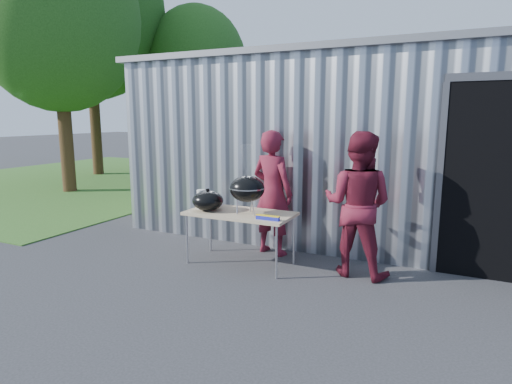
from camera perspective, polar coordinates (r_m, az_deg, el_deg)
The scene contains 14 objects.
ground at distance 5.33m, azimuth -2.09°, elevation -12.85°, with size 80.00×80.00×0.00m, color #2C2C2E.
building at distance 9.04m, azimuth 17.01°, elevation 6.24°, with size 8.20×6.20×3.10m.
grass_patch at distance 15.45m, azimuth -21.60°, elevation 1.69°, with size 10.00×12.00×0.02m, color #2D591E.
tree_left at distance 13.12m, azimuth -25.04°, elevation 20.40°, with size 4.29×4.29×7.10m.
tree_mid at distance 16.73m, azimuth -21.48°, elevation 21.50°, with size 5.17×5.17×8.56m.
tree_far at distance 16.08m, azimuth -7.93°, elevation 16.38°, with size 3.59×3.59×5.94m.
folding_table at distance 6.00m, azimuth -2.12°, elevation -3.08°, with size 1.50×0.75×0.75m.
kettle_grill at distance 5.82m, azimuth -1.19°, elevation 1.07°, with size 0.49×0.49×0.95m.
grill_lid at distance 6.11m, azimuth -6.44°, elevation -1.15°, with size 0.44×0.44×0.32m.
paper_towels at distance 6.23m, azimuth -7.34°, elevation -0.98°, with size 0.12×0.12×0.28m, color white.
white_tub at distance 6.44m, azimuth -5.52°, elevation -1.39°, with size 0.20×0.15×0.10m, color white.
foil_box at distance 5.54m, azimuth 1.58°, elevation -3.44°, with size 0.32×0.05×0.06m.
person_cook at distance 6.42m, azimuth 2.19°, elevation -0.12°, with size 0.68×0.45×1.88m, color maroon.
person_bystander at distance 5.71m, azimuth 13.39°, elevation -1.62°, with size 0.92×0.72×1.89m, color maroon.
Camera 1 is at (2.30, -4.33, 2.07)m, focal length 30.00 mm.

